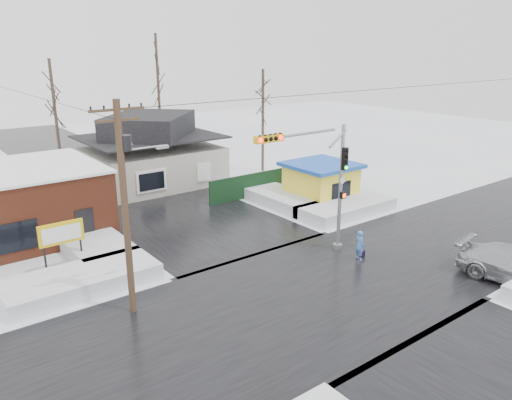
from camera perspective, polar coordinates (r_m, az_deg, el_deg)
ground at (r=23.97m, az=7.82°, el=-10.02°), size 120.00×120.00×0.00m
road_ns at (r=23.97m, az=7.82°, el=-10.00°), size 10.00×120.00×0.02m
road_ew at (r=23.97m, az=7.82°, el=-10.00°), size 120.00×10.00×0.02m
snowbank_nw at (r=25.04m, az=-19.32°, el=-8.64°), size 7.00×3.00×0.80m
snowbank_ne at (r=34.35m, az=10.25°, el=-0.88°), size 7.00×3.00×0.80m
snowbank_nside_w at (r=30.00m, az=-18.79°, el=-4.25°), size 3.00×8.00×0.80m
snowbank_nside_e at (r=36.47m, az=2.34°, el=0.46°), size 3.00×8.00×0.80m
traffic_signal at (r=25.95m, az=7.41°, el=2.87°), size 6.05×0.68×7.00m
utility_pole at (r=20.60m, az=-14.66°, el=0.30°), size 3.15×0.44×9.00m
marquee_sign at (r=26.69m, az=-21.36°, el=-3.70°), size 2.20×0.21×2.55m
house at (r=41.54m, az=-11.93°, el=5.34°), size 10.40×8.40×5.76m
kiosk at (r=36.38m, az=7.42°, el=2.03°), size 4.60×4.60×2.88m
fence at (r=37.53m, az=-0.19°, el=1.76°), size 8.00×0.12×1.80m
tree_far_left at (r=42.47m, az=-22.28°, el=11.99°), size 3.00×3.00×10.00m
tree_far_mid at (r=47.87m, az=-11.26°, el=15.27°), size 3.00×3.00×12.00m
tree_far_right at (r=44.44m, az=0.80°, el=12.38°), size 3.00×3.00×9.00m
pedestrian at (r=27.01m, az=11.77°, el=-5.11°), size 0.45×0.63×1.63m
shopping_bag at (r=27.65m, az=12.05°, el=-6.03°), size 0.30×0.22×0.35m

